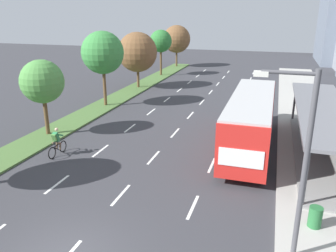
{
  "coord_description": "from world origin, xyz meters",
  "views": [
    {
      "loc": [
        6.39,
        -8.23,
        8.21
      ],
      "look_at": [
        0.13,
        11.68,
        1.2
      ],
      "focal_mm": 36.42,
      "sensor_mm": 36.0,
      "label": 1
    }
  ],
  "objects_px": {
    "cyclist": "(57,143)",
    "streetlight": "(300,156)",
    "median_tree_second": "(42,82)",
    "median_tree_fourth": "(137,52)",
    "median_tree_farthest": "(177,39)",
    "trash_bin": "(315,217)",
    "bus_shelter": "(326,126)",
    "median_tree_fifth": "(161,41)",
    "bus": "(251,117)",
    "median_tree_third": "(103,53)"
  },
  "relations": [
    {
      "from": "median_tree_fifth",
      "to": "trash_bin",
      "type": "xyz_separation_m",
      "value": [
        16.72,
        -30.73,
        -3.98
      ]
    },
    {
      "from": "bus_shelter",
      "to": "median_tree_second",
      "type": "bearing_deg",
      "value": -174.07
    },
    {
      "from": "median_tree_farthest",
      "to": "median_tree_fourth",
      "type": "bearing_deg",
      "value": -89.22
    },
    {
      "from": "median_tree_third",
      "to": "trash_bin",
      "type": "height_order",
      "value": "median_tree_third"
    },
    {
      "from": "median_tree_farthest",
      "to": "trash_bin",
      "type": "relative_size",
      "value": 7.31
    },
    {
      "from": "trash_bin",
      "to": "cyclist",
      "type": "bearing_deg",
      "value": 166.67
    },
    {
      "from": "cyclist",
      "to": "median_tree_farthest",
      "type": "distance_m",
      "value": 35.86
    },
    {
      "from": "median_tree_third",
      "to": "median_tree_fourth",
      "type": "distance_m",
      "value": 8.23
    },
    {
      "from": "bus_shelter",
      "to": "streetlight",
      "type": "distance_m",
      "value": 10.49
    },
    {
      "from": "median_tree_third",
      "to": "median_tree_farthest",
      "type": "height_order",
      "value": "median_tree_third"
    },
    {
      "from": "median_tree_farthest",
      "to": "streetlight",
      "type": "bearing_deg",
      "value": -68.83
    },
    {
      "from": "bus_shelter",
      "to": "median_tree_second",
      "type": "distance_m",
      "value": 18.08
    },
    {
      "from": "bus_shelter",
      "to": "streetlight",
      "type": "bearing_deg",
      "value": -101.85
    },
    {
      "from": "cyclist",
      "to": "median_tree_third",
      "type": "distance_m",
      "value": 12.0
    },
    {
      "from": "median_tree_third",
      "to": "trash_bin",
      "type": "bearing_deg",
      "value": -40.92
    },
    {
      "from": "median_tree_fourth",
      "to": "median_tree_fifth",
      "type": "distance_m",
      "value": 8.21
    },
    {
      "from": "bus_shelter",
      "to": "median_tree_fifth",
      "type": "height_order",
      "value": "median_tree_fifth"
    },
    {
      "from": "cyclist",
      "to": "trash_bin",
      "type": "bearing_deg",
      "value": -13.33
    },
    {
      "from": "bus_shelter",
      "to": "bus",
      "type": "height_order",
      "value": "bus"
    },
    {
      "from": "bus",
      "to": "streetlight",
      "type": "height_order",
      "value": "streetlight"
    },
    {
      "from": "cyclist",
      "to": "median_tree_fifth",
      "type": "relative_size",
      "value": 0.31
    },
    {
      "from": "median_tree_fifth",
      "to": "bus_shelter",
      "type": "bearing_deg",
      "value": -51.91
    },
    {
      "from": "cyclist",
      "to": "median_tree_fourth",
      "type": "relative_size",
      "value": 0.3
    },
    {
      "from": "median_tree_second",
      "to": "median_tree_third",
      "type": "distance_m",
      "value": 8.26
    },
    {
      "from": "median_tree_fourth",
      "to": "trash_bin",
      "type": "xyz_separation_m",
      "value": [
        16.68,
        -22.54,
        -3.43
      ]
    },
    {
      "from": "bus_shelter",
      "to": "median_tree_third",
      "type": "distance_m",
      "value": 18.97
    },
    {
      "from": "cyclist",
      "to": "median_tree_second",
      "type": "height_order",
      "value": "median_tree_second"
    },
    {
      "from": "bus",
      "to": "median_tree_second",
      "type": "distance_m",
      "value": 13.83
    },
    {
      "from": "median_tree_farthest",
      "to": "bus_shelter",
      "type": "bearing_deg",
      "value": -59.8
    },
    {
      "from": "bus_shelter",
      "to": "median_tree_fourth",
      "type": "bearing_deg",
      "value": 140.73
    },
    {
      "from": "median_tree_fifth",
      "to": "streetlight",
      "type": "height_order",
      "value": "streetlight"
    },
    {
      "from": "bus",
      "to": "median_tree_fourth",
      "type": "xyz_separation_m",
      "value": [
        -13.48,
        14.54,
        1.94
      ]
    },
    {
      "from": "bus_shelter",
      "to": "trash_bin",
      "type": "relative_size",
      "value": 16.54
    },
    {
      "from": "median_tree_third",
      "to": "bus",
      "type": "bearing_deg",
      "value": -25.45
    },
    {
      "from": "cyclist",
      "to": "median_tree_second",
      "type": "bearing_deg",
      "value": 134.0
    },
    {
      "from": "bus_shelter",
      "to": "median_tree_second",
      "type": "relative_size",
      "value": 2.73
    },
    {
      "from": "bus",
      "to": "streetlight",
      "type": "relative_size",
      "value": 1.74
    },
    {
      "from": "median_tree_second",
      "to": "trash_bin",
      "type": "distance_m",
      "value": 18.18
    },
    {
      "from": "trash_bin",
      "to": "median_tree_third",
      "type": "bearing_deg",
      "value": 139.08
    },
    {
      "from": "median_tree_second",
      "to": "median_tree_fourth",
      "type": "relative_size",
      "value": 0.85
    },
    {
      "from": "median_tree_third",
      "to": "streetlight",
      "type": "relative_size",
      "value": 1.01
    },
    {
      "from": "bus_shelter",
      "to": "median_tree_farthest",
      "type": "height_order",
      "value": "median_tree_farthest"
    },
    {
      "from": "median_tree_fifth",
      "to": "trash_bin",
      "type": "relative_size",
      "value": 6.96
    },
    {
      "from": "median_tree_second",
      "to": "median_tree_farthest",
      "type": "height_order",
      "value": "median_tree_farthest"
    },
    {
      "from": "median_tree_third",
      "to": "bus_shelter",
      "type": "bearing_deg",
      "value": -19.75
    },
    {
      "from": "cyclist",
      "to": "streetlight",
      "type": "distance_m",
      "value": 14.44
    },
    {
      "from": "cyclist",
      "to": "bus_shelter",
      "type": "bearing_deg",
      "value": 17.2
    },
    {
      "from": "bus",
      "to": "median_tree_second",
      "type": "height_order",
      "value": "median_tree_second"
    },
    {
      "from": "bus",
      "to": "median_tree_fifth",
      "type": "bearing_deg",
      "value": 120.74
    },
    {
      "from": "bus_shelter",
      "to": "cyclist",
      "type": "distance_m",
      "value": 15.89
    }
  ]
}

